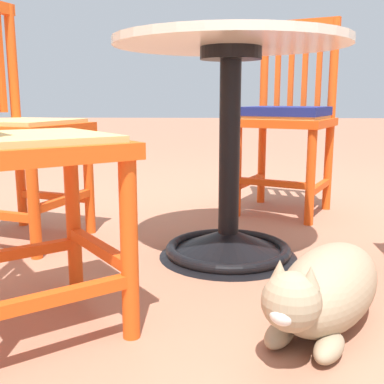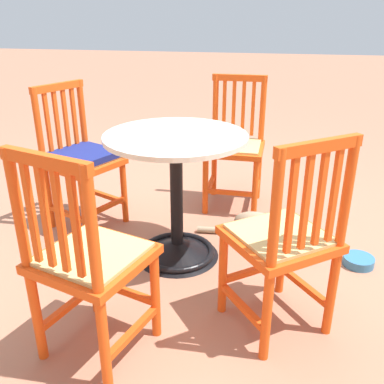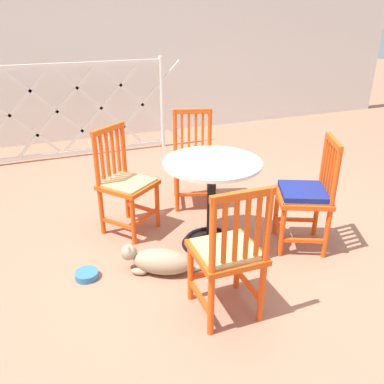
# 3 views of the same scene
# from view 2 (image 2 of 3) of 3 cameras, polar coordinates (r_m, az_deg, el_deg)

# --- Properties ---
(ground_plane) EXTENTS (24.00, 24.00, 0.00)m
(ground_plane) POSITION_cam_2_polar(r_m,az_deg,el_deg) (2.69, 0.57, -6.44)
(ground_plane) COLOR #A36B51
(cafe_table) EXTENTS (0.76, 0.76, 0.73)m
(cafe_table) POSITION_cam_2_polar(r_m,az_deg,el_deg) (2.41, -2.04, -2.60)
(cafe_table) COLOR black
(cafe_table) RESTS_ON ground_plane
(orange_chair_by_planter) EXTENTS (0.53, 0.53, 0.91)m
(orange_chair_by_planter) POSITION_cam_2_polar(r_m,az_deg,el_deg) (2.81, -14.53, 4.14)
(orange_chair_by_planter) COLOR #E04C14
(orange_chair_by_planter) RESTS_ON ground_plane
(orange_chair_tucked_in) EXTENTS (0.50, 0.50, 0.91)m
(orange_chair_tucked_in) POSITION_cam_2_polar(r_m,az_deg,el_deg) (1.72, -13.62, -9.01)
(orange_chair_tucked_in) COLOR #E04C14
(orange_chair_tucked_in) RESTS_ON ground_plane
(orange_chair_facing_out) EXTENTS (0.56, 0.56, 0.91)m
(orange_chair_facing_out) POSITION_cam_2_polar(r_m,az_deg,el_deg) (1.85, 12.06, -6.47)
(orange_chair_facing_out) COLOR #E04C14
(orange_chair_facing_out) RESTS_ON ground_plane
(orange_chair_at_corner) EXTENTS (0.41, 0.41, 0.91)m
(orange_chair_at_corner) POSITION_cam_2_polar(r_m,az_deg,el_deg) (3.04, 5.70, 5.94)
(orange_chair_at_corner) COLOR #E04C14
(orange_chair_at_corner) RESTS_ON ground_plane
(tabby_cat) EXTENTS (0.71, 0.39, 0.23)m
(tabby_cat) POSITION_cam_2_polar(r_m,az_deg,el_deg) (2.63, 10.32, -5.22)
(tabby_cat) COLOR #9E896B
(tabby_cat) RESTS_ON ground_plane
(pet_water_bowl) EXTENTS (0.17, 0.17, 0.05)m
(pet_water_bowl) POSITION_cam_2_polar(r_m,az_deg,el_deg) (2.62, 21.25, -8.53)
(pet_water_bowl) COLOR teal
(pet_water_bowl) RESTS_ON ground_plane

